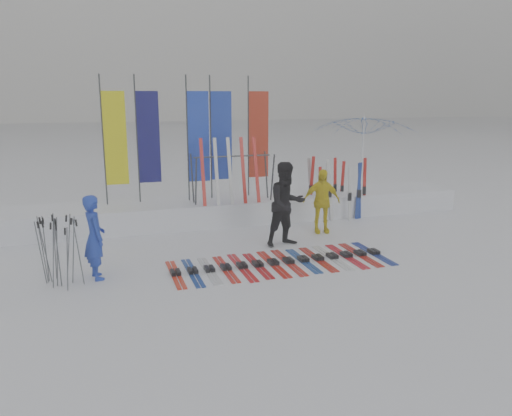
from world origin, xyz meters
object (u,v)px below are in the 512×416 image
object	(u,v)px
ski_row	(282,262)
person_blue	(95,237)
ski_rack	(233,172)
tent_canopy	(363,159)
person_yellow	(321,201)
person_black	(287,204)

from	to	relation	value
ski_row	person_blue	bearing A→B (deg)	175.51
person_blue	ski_rack	world-z (taller)	ski_rack
tent_canopy	ski_row	xyz separation A→B (m)	(-4.30, -4.47, -1.36)
person_blue	ski_row	xyz separation A→B (m)	(3.52, -0.28, -0.75)
person_blue	ski_row	distance (m)	3.61
person_yellow	ski_rack	size ratio (longest dim) A/B	0.77
person_blue	person_yellow	bearing A→B (deg)	-86.90
person_black	person_yellow	world-z (taller)	person_black
person_black	tent_canopy	size ratio (longest dim) A/B	0.60
ski_row	ski_rack	bearing A→B (deg)	91.65
ski_rack	person_black	bearing A→B (deg)	-73.45
person_yellow	person_black	bearing A→B (deg)	-137.20
person_yellow	tent_canopy	world-z (taller)	tent_canopy
person_black	tent_canopy	distance (m)	5.01
ski_row	ski_rack	distance (m)	3.61
person_blue	person_yellow	size ratio (longest dim) A/B	1.00
tent_canopy	person_black	bearing A→B (deg)	-138.66
person_blue	tent_canopy	world-z (taller)	tent_canopy
ski_row	person_black	bearing A→B (deg)	64.88
tent_canopy	ski_row	world-z (taller)	tent_canopy
person_blue	ski_rack	bearing A→B (deg)	-62.32
person_blue	tent_canopy	distance (m)	8.89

